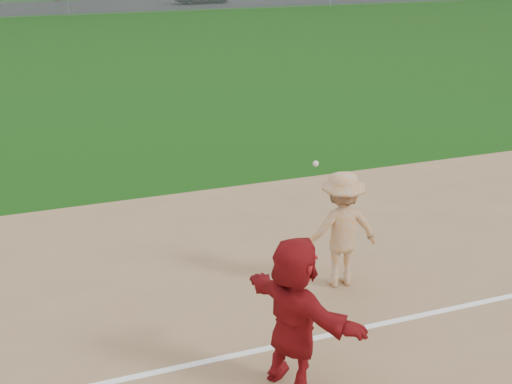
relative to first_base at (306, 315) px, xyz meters
name	(u,v)px	position (x,y,z in m)	size (l,w,h in m)	color
ground	(290,310)	(-0.11, 0.30, -0.06)	(160.00, 160.00, 0.00)	#123E0C
foul_line	(313,339)	(-0.11, -0.50, -0.04)	(60.00, 0.10, 0.01)	white
parking_asphalt	(63,7)	(-0.11, 46.30, -0.06)	(120.00, 10.00, 0.01)	black
first_base	(306,315)	(0.00, 0.00, 0.00)	(0.37, 0.37, 0.08)	white
base_runner	(294,315)	(-0.74, -1.28, 0.94)	(1.82, 0.58, 1.96)	maroon
first_base_play	(341,229)	(0.89, 0.75, 0.88)	(1.28, 0.76, 2.21)	#A1A1A4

